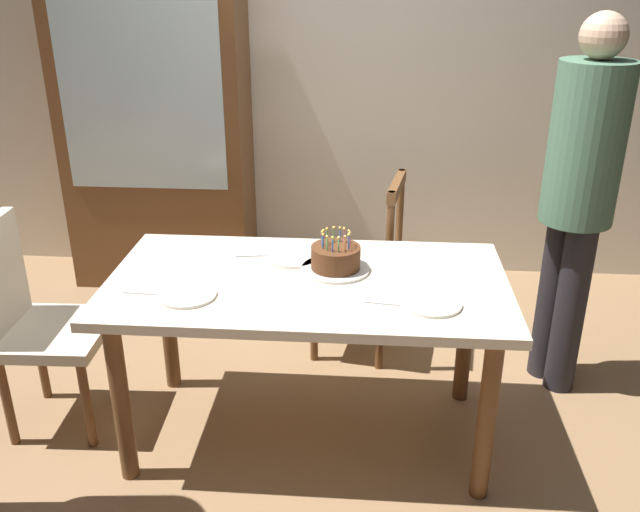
{
  "coord_description": "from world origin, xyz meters",
  "views": [
    {
      "loc": [
        0.24,
        -2.43,
        1.91
      ],
      "look_at": [
        0.05,
        0.0,
        0.85
      ],
      "focal_mm": 38.13,
      "sensor_mm": 36.0,
      "label": 1
    }
  ],
  "objects_px": {
    "china_cabinet": "(157,133)",
    "birthday_cake": "(336,259)",
    "plate_near_celebrant": "(187,295)",
    "dining_table": "(308,300)",
    "plate_far_side": "(293,258)",
    "person_guest": "(579,188)",
    "plate_near_guest": "(432,304)",
    "chair_upholstered": "(30,315)",
    "chair_spindle_back": "(360,270)"
  },
  "relations": [
    {
      "from": "dining_table",
      "to": "plate_far_side",
      "type": "bearing_deg",
      "value": 112.67
    },
    {
      "from": "chair_spindle_back",
      "to": "chair_upholstered",
      "type": "relative_size",
      "value": 1.0
    },
    {
      "from": "plate_near_celebrant",
      "to": "china_cabinet",
      "type": "bearing_deg",
      "value": 109.67
    },
    {
      "from": "chair_spindle_back",
      "to": "dining_table",
      "type": "bearing_deg",
      "value": -105.12
    },
    {
      "from": "dining_table",
      "to": "person_guest",
      "type": "height_order",
      "value": "person_guest"
    },
    {
      "from": "plate_near_guest",
      "to": "person_guest",
      "type": "distance_m",
      "value": 1.01
    },
    {
      "from": "plate_near_celebrant",
      "to": "plate_near_guest",
      "type": "xyz_separation_m",
      "value": [
        0.91,
        0.0,
        0.0
      ]
    },
    {
      "from": "plate_near_celebrant",
      "to": "chair_upholstered",
      "type": "height_order",
      "value": "chair_upholstered"
    },
    {
      "from": "person_guest",
      "to": "plate_near_celebrant",
      "type": "bearing_deg",
      "value": -156.25
    },
    {
      "from": "chair_upholstered",
      "to": "china_cabinet",
      "type": "bearing_deg",
      "value": 85.5
    },
    {
      "from": "birthday_cake",
      "to": "chair_spindle_back",
      "type": "distance_m",
      "value": 0.74
    },
    {
      "from": "china_cabinet",
      "to": "birthday_cake",
      "type": "bearing_deg",
      "value": -51.5
    },
    {
      "from": "plate_near_guest",
      "to": "chair_upholstered",
      "type": "relative_size",
      "value": 0.23
    },
    {
      "from": "plate_near_celebrant",
      "to": "person_guest",
      "type": "bearing_deg",
      "value": 23.75
    },
    {
      "from": "birthday_cake",
      "to": "chair_spindle_back",
      "type": "height_order",
      "value": "chair_spindle_back"
    },
    {
      "from": "birthday_cake",
      "to": "plate_near_celebrant",
      "type": "relative_size",
      "value": 1.27
    },
    {
      "from": "birthday_cake",
      "to": "dining_table",
      "type": "bearing_deg",
      "value": -140.6
    },
    {
      "from": "dining_table",
      "to": "birthday_cake",
      "type": "bearing_deg",
      "value": 39.4
    },
    {
      "from": "plate_far_side",
      "to": "china_cabinet",
      "type": "relative_size",
      "value": 0.12
    },
    {
      "from": "plate_far_side",
      "to": "plate_near_guest",
      "type": "bearing_deg",
      "value": -34.37
    },
    {
      "from": "chair_spindle_back",
      "to": "person_guest",
      "type": "bearing_deg",
      "value": -13.26
    },
    {
      "from": "chair_spindle_back",
      "to": "chair_upholstered",
      "type": "bearing_deg",
      "value": -152.2
    },
    {
      "from": "chair_upholstered",
      "to": "person_guest",
      "type": "distance_m",
      "value": 2.44
    },
    {
      "from": "birthday_cake",
      "to": "plate_near_celebrant",
      "type": "distance_m",
      "value": 0.61
    },
    {
      "from": "birthday_cake",
      "to": "person_guest",
      "type": "distance_m",
      "value": 1.15
    },
    {
      "from": "dining_table",
      "to": "chair_upholstered",
      "type": "distance_m",
      "value": 1.19
    },
    {
      "from": "chair_spindle_back",
      "to": "china_cabinet",
      "type": "xyz_separation_m",
      "value": [
        -1.26,
        0.82,
        0.49
      ]
    },
    {
      "from": "person_guest",
      "to": "china_cabinet",
      "type": "height_order",
      "value": "china_cabinet"
    },
    {
      "from": "plate_near_celebrant",
      "to": "chair_spindle_back",
      "type": "xyz_separation_m",
      "value": [
        0.64,
        0.93,
        -0.3
      ]
    },
    {
      "from": "plate_far_side",
      "to": "chair_spindle_back",
      "type": "height_order",
      "value": "chair_spindle_back"
    },
    {
      "from": "birthday_cake",
      "to": "plate_far_side",
      "type": "relative_size",
      "value": 1.27
    },
    {
      "from": "plate_near_celebrant",
      "to": "plate_far_side",
      "type": "bearing_deg",
      "value": 46.77
    },
    {
      "from": "dining_table",
      "to": "chair_spindle_back",
      "type": "bearing_deg",
      "value": 74.88
    },
    {
      "from": "plate_near_celebrant",
      "to": "plate_near_guest",
      "type": "height_order",
      "value": "same"
    },
    {
      "from": "plate_near_guest",
      "to": "chair_spindle_back",
      "type": "xyz_separation_m",
      "value": [
        -0.28,
        0.93,
        -0.3
      ]
    },
    {
      "from": "plate_near_celebrant",
      "to": "plate_near_guest",
      "type": "relative_size",
      "value": 1.0
    },
    {
      "from": "plate_near_guest",
      "to": "chair_upholstered",
      "type": "bearing_deg",
      "value": 173.18
    },
    {
      "from": "china_cabinet",
      "to": "plate_near_guest",
      "type": "bearing_deg",
      "value": -48.64
    },
    {
      "from": "birthday_cake",
      "to": "plate_near_celebrant",
      "type": "xyz_separation_m",
      "value": [
        -0.54,
        -0.28,
        -0.04
      ]
    },
    {
      "from": "dining_table",
      "to": "chair_upholstered",
      "type": "height_order",
      "value": "chair_upholstered"
    },
    {
      "from": "plate_near_guest",
      "to": "plate_far_side",
      "type": "bearing_deg",
      "value": 145.63
    },
    {
      "from": "plate_near_celebrant",
      "to": "chair_spindle_back",
      "type": "distance_m",
      "value": 1.16
    },
    {
      "from": "plate_near_celebrant",
      "to": "person_guest",
      "type": "relative_size",
      "value": 0.13
    },
    {
      "from": "plate_near_guest",
      "to": "birthday_cake",
      "type": "bearing_deg",
      "value": 143.05
    },
    {
      "from": "person_guest",
      "to": "birthday_cake",
      "type": "bearing_deg",
      "value": -158.04
    },
    {
      "from": "birthday_cake",
      "to": "plate_near_guest",
      "type": "distance_m",
      "value": 0.46
    },
    {
      "from": "plate_far_side",
      "to": "plate_near_guest",
      "type": "height_order",
      "value": "same"
    },
    {
      "from": "dining_table",
      "to": "plate_near_guest",
      "type": "distance_m",
      "value": 0.52
    },
    {
      "from": "chair_upholstered",
      "to": "birthday_cake",
      "type": "bearing_deg",
      "value": 3.52
    },
    {
      "from": "dining_table",
      "to": "chair_spindle_back",
      "type": "distance_m",
      "value": 0.79
    }
  ]
}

